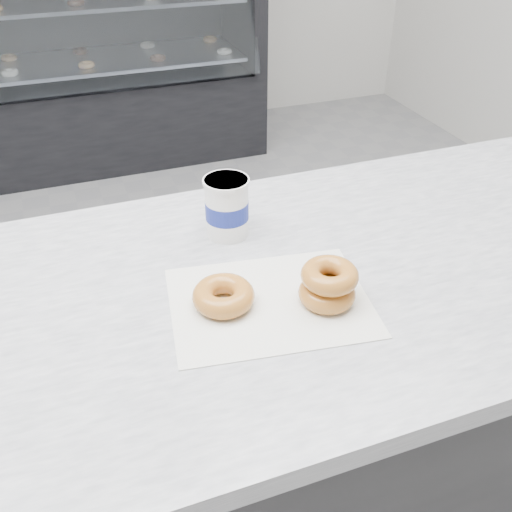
{
  "coord_description": "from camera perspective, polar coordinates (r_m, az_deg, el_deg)",
  "views": [
    {
      "loc": [
        -0.02,
        -1.37,
        1.52
      ],
      "look_at": [
        0.26,
        -0.6,
        0.96
      ],
      "focal_mm": 40.0,
      "sensor_mm": 36.0,
      "label": 1
    }
  ],
  "objects": [
    {
      "name": "ground",
      "position": [
        2.05,
        -13.24,
        -14.7
      ],
      "size": [
        5.0,
        5.0,
        0.0
      ],
      "primitive_type": "plane",
      "color": "gray",
      "rests_on": "ground"
    },
    {
      "name": "display_case",
      "position": [
        3.64,
        -19.83,
        16.21
      ],
      "size": [
        2.4,
        0.74,
        1.25
      ],
      "color": "black",
      "rests_on": "ground"
    },
    {
      "name": "wax_paper",
      "position": [
        0.99,
        1.38,
        -4.6
      ],
      "size": [
        0.37,
        0.31,
        0.0
      ],
      "primitive_type": "cube",
      "rotation": [
        0.0,
        0.0,
        -0.14
      ],
      "color": "silver",
      "rests_on": "counter"
    },
    {
      "name": "counter",
      "position": [
        1.32,
        -11.55,
        -20.78
      ],
      "size": [
        3.06,
        0.76,
        0.9
      ],
      "color": "#333335",
      "rests_on": "ground"
    },
    {
      "name": "coffee_cup",
      "position": [
        1.14,
        -2.93,
        4.96
      ],
      "size": [
        0.11,
        0.11,
        0.12
      ],
      "rotation": [
        0.0,
        0.0,
        -0.43
      ],
      "color": "white",
      "rests_on": "counter"
    },
    {
      "name": "donut_single",
      "position": [
        0.97,
        -3.27,
        -3.99
      ],
      "size": [
        0.13,
        0.13,
        0.04
      ],
      "primitive_type": "torus",
      "rotation": [
        0.0,
        0.0,
        -0.19
      ],
      "color": "#B97233",
      "rests_on": "wax_paper"
    },
    {
      "name": "donut_stack",
      "position": [
        0.97,
        7.24,
        -2.83
      ],
      "size": [
        0.13,
        0.13,
        0.07
      ],
      "color": "#B97233",
      "rests_on": "wax_paper"
    }
  ]
}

